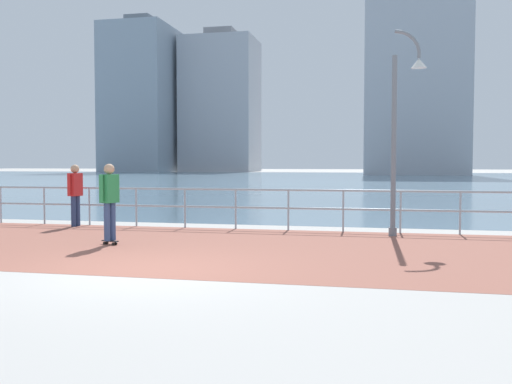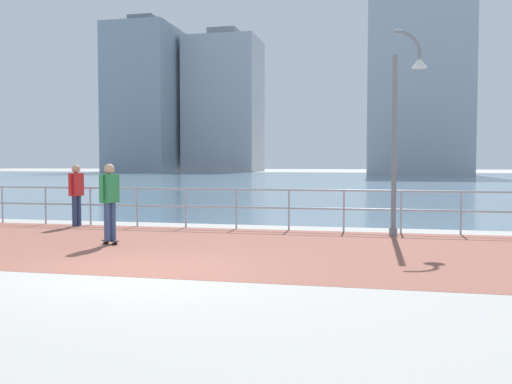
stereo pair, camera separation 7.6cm
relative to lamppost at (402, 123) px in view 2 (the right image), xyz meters
name	(u,v)px [view 2 (the right image)]	position (x,y,z in m)	size (l,w,h in m)	color
ground	(338,183)	(-4.18, 34.71, -2.68)	(220.00, 220.00, 0.00)	#ADAAA5
brick_paving	(197,246)	(-4.18, -2.64, -2.67)	(28.00, 6.48, 0.01)	#935647
harbor_water	(346,180)	(-4.18, 45.60, -2.68)	(180.00, 88.00, 0.00)	slate
waterfront_railing	(236,201)	(-4.18, 0.60, -1.94)	(25.25, 0.06, 1.07)	#9EADB7
lamppost	(402,123)	(0.00, 0.00, 0.00)	(0.82, 0.36, 4.84)	slate
skateboarder	(110,196)	(-6.06, -2.78, -1.65)	(0.41, 0.55, 1.71)	black
bystander	(76,190)	(-8.60, 0.25, -1.68)	(0.31, 0.56, 1.69)	navy
tower_brick	(146,99)	(-46.11, 91.15, 11.53)	(12.36, 15.29, 30.08)	#8493A3
tower_slate	(419,74)	(4.61, 73.48, 12.08)	(14.60, 11.31, 31.17)	#A3A8B2
tower_concrete	(224,105)	(-31.88, 97.12, 10.73)	(14.28, 12.04, 28.48)	#A3A8B2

